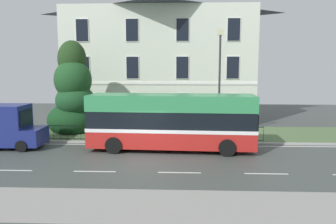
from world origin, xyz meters
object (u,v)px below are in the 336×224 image
Objects in this scene: evergreen_tree at (73,98)px; single_decker_bus at (171,121)px; georgian_townhouse at (161,57)px; litter_bin at (146,129)px; street_lamp_post at (220,77)px.

evergreen_tree reaches higher than single_decker_bus.
georgian_townhouse is 14.36× the size of litter_bin.
evergreen_tree is at bearing 170.48° from street_lamp_post.
single_decker_bus is 8.28× the size of litter_bin.
georgian_townhouse is 2.37× the size of evergreen_tree.
georgian_townhouse is 2.36× the size of street_lamp_post.
georgian_townhouse is 11.25m from evergreen_tree.
single_decker_bus is at bearing -136.47° from street_lamp_post.
georgian_townhouse is at bearing 87.99° from litter_bin.
street_lamp_post is at bearing 46.27° from single_decker_bus.
evergreen_tree is at bearing -123.90° from georgian_townhouse.
evergreen_tree is 0.73× the size of single_decker_bus.
georgian_townhouse reaches higher than evergreen_tree.
litter_bin is at bearing -92.01° from georgian_townhouse.
litter_bin is at bearing -18.99° from evergreen_tree.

